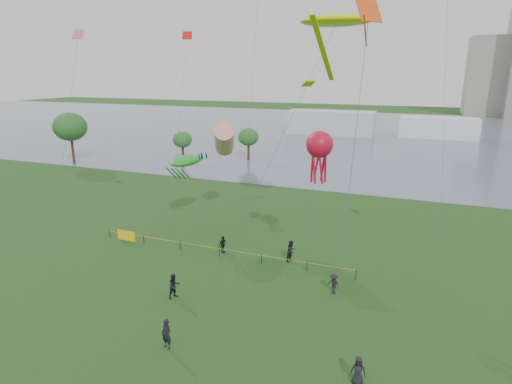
% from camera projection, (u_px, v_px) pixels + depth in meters
% --- Properties ---
extents(lake, '(400.00, 120.00, 0.08)m').
position_uv_depth(lake, '(380.00, 134.00, 112.02)').
color(lake, slate).
rests_on(lake, ground_plane).
extents(building_low, '(16.00, 18.00, 28.00)m').
position_uv_depth(building_low, '(490.00, 76.00, 158.12)').
color(building_low, gray).
rests_on(building_low, ground_plane).
extents(pavilion_left, '(22.00, 8.00, 6.00)m').
position_uv_depth(pavilion_left, '(331.00, 123.00, 110.88)').
color(pavilion_left, silver).
rests_on(pavilion_left, ground_plane).
extents(pavilion_right, '(18.00, 7.00, 5.00)m').
position_uv_depth(pavilion_right, '(438.00, 128.00, 104.69)').
color(pavilion_right, white).
rests_on(pavilion_right, ground_plane).
extents(trees, '(32.53, 18.88, 8.97)m').
position_uv_depth(trees, '(122.00, 131.00, 75.48)').
color(trees, '#341F18').
rests_on(trees, ground_plane).
extents(fence, '(24.07, 0.07, 1.05)m').
position_uv_depth(fence, '(161.00, 241.00, 40.09)').
color(fence, black).
rests_on(fence, ground_plane).
extents(spectator_a, '(1.03, 1.11, 1.84)m').
position_uv_depth(spectator_a, '(174.00, 286.00, 30.97)').
color(spectator_a, black).
rests_on(spectator_a, ground_plane).
extents(spectator_b, '(1.19, 1.00, 1.59)m').
position_uv_depth(spectator_b, '(334.00, 284.00, 31.54)').
color(spectator_b, black).
rests_on(spectator_b, ground_plane).
extents(spectator_c, '(0.66, 1.00, 1.58)m').
position_uv_depth(spectator_c, '(223.00, 244.00, 38.73)').
color(spectator_c, black).
rests_on(spectator_c, ground_plane).
extents(spectator_d, '(0.89, 0.67, 1.66)m').
position_uv_depth(spectator_d, '(358.00, 371.00, 22.34)').
color(spectator_d, black).
rests_on(spectator_d, ground_plane).
extents(spectator_f, '(0.76, 0.58, 1.87)m').
position_uv_depth(spectator_f, '(166.00, 334.00, 25.30)').
color(spectator_f, black).
rests_on(spectator_f, ground_plane).
extents(spectator_g, '(1.01, 1.13, 1.91)m').
position_uv_depth(spectator_g, '(291.00, 251.00, 36.90)').
color(spectator_g, black).
rests_on(spectator_g, ground_plane).
extents(kite_stingray, '(9.92, 10.45, 20.13)m').
position_uv_depth(kite_stingray, '(336.00, 21.00, 32.86)').
color(kite_stingray, '#3F3F42').
extents(kite_windsock, '(4.34, 8.81, 11.31)m').
position_uv_depth(kite_windsock, '(224.00, 139.00, 42.80)').
color(kite_windsock, '#3F3F42').
extents(kite_creature, '(2.65, 10.36, 7.72)m').
position_uv_depth(kite_creature, '(186.00, 161.00, 43.03)').
color(kite_creature, '#3F3F42').
extents(kite_octopus, '(2.01, 5.04, 11.70)m').
position_uv_depth(kite_octopus, '(320.00, 146.00, 31.67)').
color(kite_octopus, '#3F3F42').
extents(kite_delta, '(1.36, 11.56, 19.34)m').
position_uv_depth(kite_delta, '(366.00, 37.00, 20.58)').
color(kite_delta, '#3F3F42').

